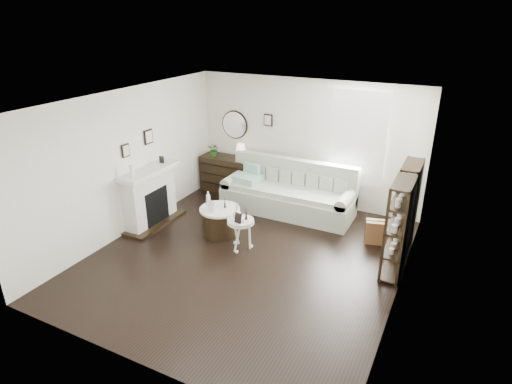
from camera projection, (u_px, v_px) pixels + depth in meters
The scene contains 18 objects.
room at pixel (340, 136), 8.73m from camera, with size 5.50×5.50×5.50m.
fireplace at pixel (150, 198), 8.43m from camera, with size 0.50×1.40×1.84m.
shelf_unit_far at pixel (407, 207), 7.43m from camera, with size 0.30×0.80×1.60m.
shelf_unit_near at pixel (398, 229), 6.68m from camera, with size 0.30×0.80×1.60m.
sofa at pixel (289, 195), 9.05m from camera, with size 2.77×0.96×1.07m.
quilt at pixel (248, 179), 9.21m from camera, with size 0.55×0.45×0.14m, color #227D60.
suitcase at pixel (384, 233), 7.79m from camera, with size 0.66×0.22×0.44m, color brown.
dresser at pixel (228, 174), 10.05m from camera, with size 1.25×0.54×0.83m.
table_lamp at pixel (241, 152), 9.67m from camera, with size 0.23×0.23×0.37m, color white, non-canonical shape.
potted_plant at pixel (214, 150), 9.92m from camera, with size 0.27×0.24×0.31m, color #1F5317.
drum_table at pixel (220, 221), 8.13m from camera, with size 0.76×0.76×0.53m.
pedestal_table at pixel (241, 222), 7.50m from camera, with size 0.48×0.48×0.58m.
eiffel_drum at pixel (225, 204), 8.01m from camera, with size 0.10×0.10×0.17m, color black, non-canonical shape.
bottle_drum at pixel (208, 200), 7.97m from camera, with size 0.08×0.08×0.33m, color silver.
card_frame_drum at pixel (212, 207), 7.86m from camera, with size 0.15×0.01×0.20m, color silver.
eiffel_ped at pixel (246, 215), 7.43m from camera, with size 0.12×0.12×0.20m, color black, non-canonical shape.
flask_ped at pixel (237, 211), 7.48m from camera, with size 0.15×0.15×0.28m, color silver, non-canonical shape.
card_frame_ped at pixel (238, 218), 7.33m from camera, with size 0.14×0.01×0.18m, color black.
Camera 1 is at (3.02, -5.65, 3.92)m, focal length 30.00 mm.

